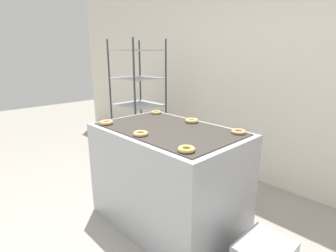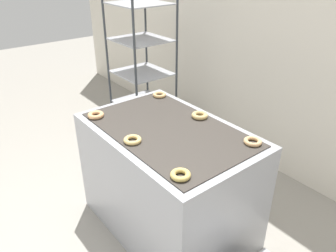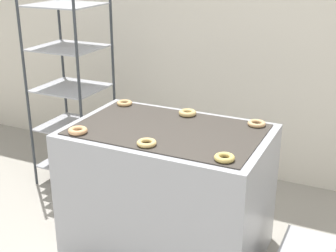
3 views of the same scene
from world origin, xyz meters
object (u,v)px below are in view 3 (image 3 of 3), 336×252
(baking_rack_cart, at_px, (71,88))
(donut_far_center, at_px, (187,113))
(donut_near_left, at_px, (78,131))
(donut_near_center, at_px, (147,143))
(donut_far_right, at_px, (257,124))
(donut_near_right, at_px, (224,158))
(donut_far_left, at_px, (125,103))
(fryer_machine, at_px, (168,191))

(baking_rack_cart, distance_m, donut_far_center, 1.31)
(baking_rack_cart, bearing_deg, donut_near_left, -51.53)
(donut_near_center, xyz_separation_m, donut_far_center, (0.01, 0.61, 0.00))
(donut_near_left, bearing_deg, donut_far_right, 31.94)
(baking_rack_cart, distance_m, donut_far_right, 1.80)
(donut_near_center, bearing_deg, baking_rack_cart, 143.25)
(baking_rack_cart, bearing_deg, donut_near_right, -28.13)
(donut_near_center, bearing_deg, donut_far_right, 50.05)
(donut_near_center, height_order, donut_far_center, donut_far_center)
(donut_near_left, distance_m, donut_near_center, 0.50)
(donut_near_left, xyz_separation_m, donut_near_center, (0.50, 0.01, -0.00))
(donut_far_left, xyz_separation_m, donut_far_center, (0.53, -0.01, 0.00))
(fryer_machine, distance_m, donut_near_center, 0.57)
(fryer_machine, bearing_deg, donut_near_center, -90.13)
(baking_rack_cart, height_order, donut_near_left, baking_rack_cart)
(donut_near_right, relative_size, donut_far_center, 0.93)
(donut_far_left, bearing_deg, fryer_machine, -31.33)
(donut_far_right, bearing_deg, donut_near_right, -91.51)
(fryer_machine, bearing_deg, donut_far_right, 31.18)
(fryer_machine, xyz_separation_m, donut_near_right, (0.50, -0.31, 0.49))
(fryer_machine, distance_m, baking_rack_cart, 1.47)
(fryer_machine, relative_size, donut_near_right, 11.26)
(fryer_machine, xyz_separation_m, donut_far_right, (0.52, 0.31, 0.48))
(baking_rack_cart, xyz_separation_m, donut_far_right, (1.77, -0.32, 0.06))
(donut_far_center, distance_m, donut_far_right, 0.51)
(donut_far_center, bearing_deg, fryer_machine, -91.99)
(donut_near_left, xyz_separation_m, donut_far_center, (0.51, 0.63, 0.00))
(donut_near_left, height_order, donut_near_center, donut_near_left)
(donut_near_left, bearing_deg, donut_near_right, 0.69)
(donut_far_center, xyz_separation_m, donut_far_right, (0.51, 0.01, -0.00))
(donut_near_center, height_order, donut_far_right, same)
(donut_far_left, bearing_deg, donut_near_left, -88.06)
(fryer_machine, height_order, donut_far_left, donut_far_left)
(donut_near_left, relative_size, donut_far_left, 1.07)
(donut_near_right, height_order, donut_far_right, donut_near_right)
(donut_far_center, bearing_deg, baking_rack_cart, 165.60)
(fryer_machine, height_order, donut_far_center, donut_far_center)
(fryer_machine, height_order, donut_far_right, donut_far_right)
(donut_near_left, distance_m, donut_far_left, 0.64)
(donut_near_right, height_order, donut_far_left, donut_near_right)
(fryer_machine, relative_size, baking_rack_cart, 0.76)
(donut_near_left, height_order, donut_far_left, donut_near_left)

